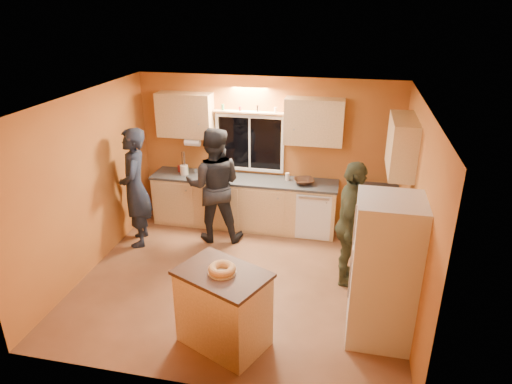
% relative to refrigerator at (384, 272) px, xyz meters
% --- Properties ---
extents(ground, '(4.50, 4.50, 0.00)m').
position_rel_refrigerator_xyz_m(ground, '(-1.89, 0.80, -0.90)').
color(ground, brown).
rests_on(ground, ground).
extents(room_shell, '(4.54, 4.04, 2.61)m').
position_rel_refrigerator_xyz_m(room_shell, '(-1.77, 1.21, 0.72)').
color(room_shell, '#BC7530').
rests_on(room_shell, ground).
extents(back_counter, '(4.23, 0.62, 0.90)m').
position_rel_refrigerator_xyz_m(back_counter, '(-1.88, 2.50, -0.45)').
color(back_counter, tan).
rests_on(back_counter, ground).
extents(right_counter, '(0.62, 1.84, 0.90)m').
position_rel_refrigerator_xyz_m(right_counter, '(0.06, 1.30, -0.45)').
color(right_counter, tan).
rests_on(right_counter, ground).
extents(refrigerator, '(0.72, 0.70, 1.80)m').
position_rel_refrigerator_xyz_m(refrigerator, '(0.00, 0.00, 0.00)').
color(refrigerator, silver).
rests_on(refrigerator, ground).
extents(island, '(1.19, 1.03, 0.97)m').
position_rel_refrigerator_xyz_m(island, '(-1.76, -0.50, -0.41)').
color(island, tan).
rests_on(island, ground).
extents(bundt_pastry, '(0.31, 0.31, 0.09)m').
position_rel_refrigerator_xyz_m(bundt_pastry, '(-1.76, -0.50, 0.11)').
color(bundt_pastry, tan).
rests_on(bundt_pastry, island).
extents(person_left, '(0.68, 0.83, 1.95)m').
position_rel_refrigerator_xyz_m(person_left, '(-3.79, 1.54, 0.07)').
color(person_left, black).
rests_on(person_left, ground).
extents(person_center, '(1.05, 0.88, 1.92)m').
position_rel_refrigerator_xyz_m(person_center, '(-2.60, 1.95, 0.06)').
color(person_center, black).
rests_on(person_center, ground).
extents(person_right, '(0.50, 1.09, 1.81)m').
position_rel_refrigerator_xyz_m(person_right, '(-0.39, 1.09, 0.01)').
color(person_right, '#373A25').
rests_on(person_right, ground).
extents(mixing_bowl, '(0.43, 0.43, 0.08)m').
position_rel_refrigerator_xyz_m(mixing_bowl, '(-1.20, 2.48, 0.04)').
color(mixing_bowl, '#311B10').
rests_on(mixing_bowl, back_counter).
extents(utensil_crock, '(0.14, 0.14, 0.17)m').
position_rel_refrigerator_xyz_m(utensil_crock, '(-3.31, 2.48, 0.09)').
color(utensil_crock, beige).
rests_on(utensil_crock, back_counter).
extents(potted_plant, '(0.27, 0.25, 0.28)m').
position_rel_refrigerator_xyz_m(potted_plant, '(-0.02, 1.15, 0.14)').
color(potted_plant, gray).
rests_on(potted_plant, right_counter).
extents(red_box, '(0.19, 0.17, 0.07)m').
position_rel_refrigerator_xyz_m(red_box, '(0.11, 2.05, 0.04)').
color(red_box, maroon).
rests_on(red_box, right_counter).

